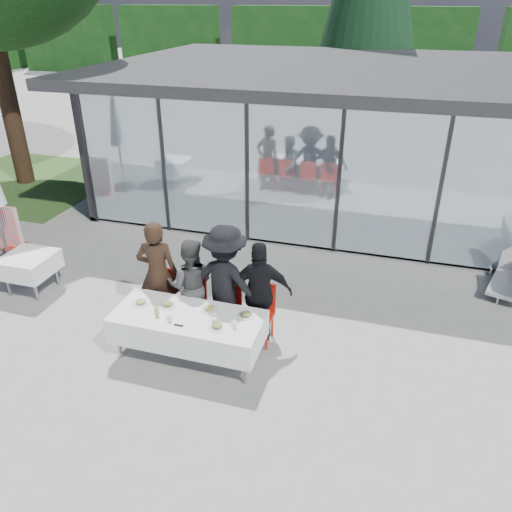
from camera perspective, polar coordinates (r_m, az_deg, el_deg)
The scene contains 23 objects.
ground at distance 7.84m, azimuth -3.44°, elevation -11.56°, with size 90.00×90.00×0.00m, color gray.
pavilion at distance 14.13m, azimuth 16.19°, elevation 15.14°, with size 14.80×8.80×3.44m.
treeline at distance 34.05m, azimuth 10.37°, elevation 22.60°, with size 62.50×2.00×4.40m.
dining_table at distance 7.62m, azimuth -7.76°, elevation -8.03°, with size 2.26×0.96×0.75m.
diner_a at distance 8.31m, azimuth -11.16°, elevation -1.95°, with size 0.67×0.67×1.84m, color #322016.
diner_chair_a at distance 8.50m, azimuth -10.91°, elevation -4.18°, with size 0.44×0.44×0.97m.
diner_b at distance 8.14m, azimuth -7.46°, elevation -3.28°, with size 0.78×0.78×1.60m, color #474747.
diner_chair_b at distance 8.28m, azimuth -7.34°, elevation -4.83°, with size 0.44×0.44×0.97m.
diner_c at distance 7.85m, azimuth -3.46°, elevation -3.00°, with size 1.23×1.23×1.91m, color black.
diner_chair_c at distance 8.08m, azimuth -3.36°, elevation -5.53°, with size 0.44×0.44×0.97m.
diner_d at distance 7.75m, azimuth 0.47°, elevation -4.24°, with size 1.00×1.00×1.71m, color black.
diner_chair_d at distance 7.93m, azimuth 0.48°, elevation -6.17°, with size 0.44×0.44×0.97m.
plate_a at distance 7.88m, azimuth -13.02°, elevation -5.18°, with size 0.26×0.26×0.07m.
plate_b at distance 7.74m, azimuth -10.06°, elevation -5.50°, with size 0.26×0.26×0.07m.
plate_c at distance 7.57m, azimuth -5.37°, elevation -5.99°, with size 0.26×0.26×0.07m.
plate_d at distance 7.40m, azimuth -1.17°, elevation -6.72°, with size 0.26×0.26×0.07m.
plate_extra at distance 7.18m, azimuth -4.47°, elevation -8.02°, with size 0.26×0.26×0.07m.
juice_bottle at distance 7.54m, azimuth -11.26°, elevation -6.23°, with size 0.06×0.06×0.13m, color #78A946.
drinking_glasses at distance 7.25m, azimuth -5.73°, elevation -7.43°, with size 1.03×0.18×0.10m.
folded_eyeglasses at distance 7.29m, azimuth -8.84°, elevation -7.84°, with size 0.14×0.03×0.01m, color black.
spare_table_left at distance 10.09m, azimuth -24.51°, elevation -0.88°, with size 0.86×0.86×0.74m.
lounger at distance 10.61m, azimuth 27.24°, elevation -1.95°, with size 0.97×1.45×0.72m.
grass_patch at distance 16.58m, azimuth -24.76°, elevation 7.74°, with size 5.00×5.00×0.02m, color #385926.
Camera 1 is at (2.18, -5.68, 4.95)m, focal length 35.00 mm.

